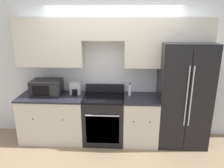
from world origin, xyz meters
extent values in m
plane|color=#937A5B|center=(0.00, 0.00, 0.00)|extent=(12.00, 12.00, 0.00)
cube|color=silver|center=(0.00, 0.66, 1.30)|extent=(8.00, 0.06, 2.60)
cube|color=beige|center=(-1.13, 0.46, 1.87)|extent=(1.20, 0.33, 0.86)
cube|color=beige|center=(-0.15, 0.46, 2.10)|extent=(0.75, 0.33, 0.39)
cube|color=beige|center=(0.98, 0.46, 1.87)|extent=(1.51, 0.33, 0.86)
cube|color=beige|center=(-1.13, 0.31, 0.43)|extent=(1.20, 0.62, 0.86)
cube|color=#23232D|center=(-1.13, 0.31, 0.87)|extent=(1.23, 0.64, 0.03)
sphere|color=black|center=(-1.40, 0.00, 0.56)|extent=(0.03, 0.03, 0.03)
sphere|color=black|center=(-0.86, 0.00, 0.56)|extent=(0.03, 0.03, 0.03)
cube|color=beige|center=(0.53, 0.31, 0.43)|extent=(0.63, 0.62, 0.86)
cube|color=#23232D|center=(0.53, 0.31, 0.87)|extent=(0.65, 0.64, 0.03)
sphere|color=black|center=(0.39, 0.00, 0.56)|extent=(0.03, 0.03, 0.03)
sphere|color=black|center=(0.67, 0.00, 0.56)|extent=(0.03, 0.03, 0.03)
cube|color=black|center=(-0.15, 0.31, 0.43)|extent=(0.75, 0.62, 0.85)
cube|color=black|center=(-0.15, 0.01, 0.38)|extent=(0.60, 0.01, 0.55)
cube|color=black|center=(-0.15, 0.31, 0.87)|extent=(0.75, 0.62, 0.04)
cube|color=black|center=(-0.15, 0.59, 0.97)|extent=(0.75, 0.04, 0.16)
cylinder|color=silver|center=(-0.15, -0.02, 0.66)|extent=(0.60, 0.02, 0.02)
cube|color=black|center=(1.29, 0.38, 0.95)|extent=(0.88, 0.77, 1.90)
cube|color=black|center=(1.29, 0.00, 0.95)|extent=(0.01, 0.01, 1.75)
cylinder|color=#B7B7BC|center=(1.25, -0.02, 1.04)|extent=(0.02, 0.02, 1.04)
cylinder|color=#B7B7BC|center=(1.32, -0.02, 1.04)|extent=(0.02, 0.02, 1.04)
cube|color=black|center=(-1.23, 0.36, 1.04)|extent=(0.55, 0.38, 0.29)
cube|color=black|center=(-1.28, 0.16, 1.04)|extent=(0.30, 0.01, 0.19)
cube|color=#262628|center=(-1.04, 0.16, 1.04)|extent=(0.12, 0.01, 0.20)
cylinder|color=silver|center=(0.33, 0.40, 0.98)|extent=(0.06, 0.06, 0.18)
cylinder|color=silver|center=(0.33, 0.40, 1.10)|extent=(0.03, 0.03, 0.05)
cylinder|color=black|center=(0.33, 0.40, 1.13)|extent=(0.03, 0.03, 0.02)
cube|color=#B7B7BC|center=(-0.70, 0.44, 1.01)|extent=(0.20, 0.14, 0.23)
cylinder|color=black|center=(-0.70, 0.36, 0.96)|extent=(0.10, 0.10, 0.11)
camera|label=1|loc=(0.20, -3.45, 2.30)|focal=35.00mm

